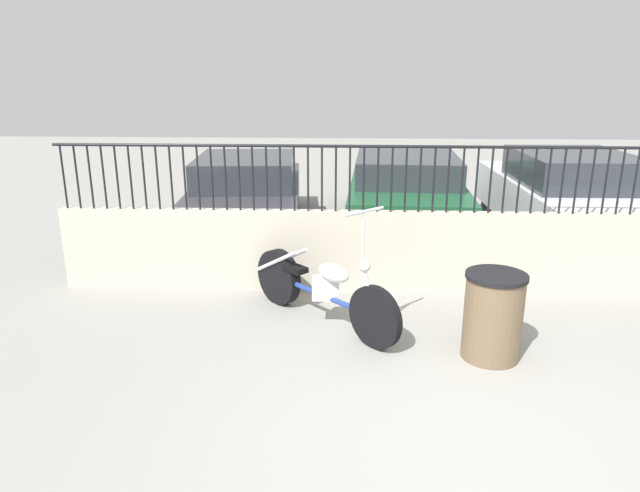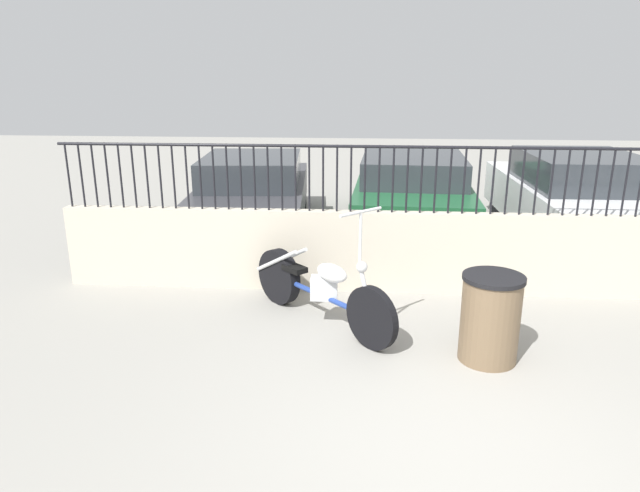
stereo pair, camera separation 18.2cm
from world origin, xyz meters
TOP-DOWN VIEW (x-y plane):
  - ground_plane at (0.00, 0.00)m, footprint 40.00×40.00m
  - low_wall at (0.00, 3.13)m, footprint 8.83×0.18m
  - fence_railing at (0.00, 3.13)m, footprint 8.83×0.04m
  - motorcycle_blue at (-1.25, 2.20)m, footprint 1.60×1.63m
  - trash_bin at (0.44, 1.43)m, footprint 0.56×0.56m
  - car_dark_grey at (-2.60, 5.86)m, footprint 2.03×4.24m
  - car_green at (0.07, 6.14)m, footprint 2.03×4.39m
  - car_white at (2.53, 5.52)m, footprint 1.83×4.35m

SIDE VIEW (x-z plane):
  - ground_plane at x=0.00m, z-range 0.00..0.00m
  - motorcycle_blue at x=-1.25m, z-range -0.29..1.06m
  - trash_bin at x=0.44m, z-range 0.00..0.83m
  - low_wall at x=0.00m, z-range 0.00..0.99m
  - car_dark_grey at x=-2.60m, z-range 0.01..1.28m
  - car_green at x=0.07m, z-range 0.02..1.29m
  - car_white at x=2.53m, z-range 0.01..1.41m
  - fence_railing at x=0.00m, z-range 1.11..1.90m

